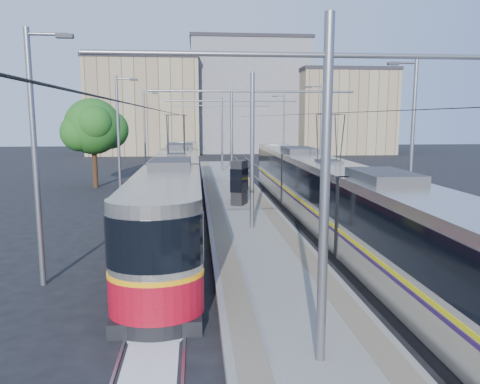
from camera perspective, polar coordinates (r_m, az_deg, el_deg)
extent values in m
plane|color=black|center=(14.25, 5.40, -12.97)|extent=(160.00, 160.00, 0.00)
cube|color=gray|center=(30.52, -0.57, -0.77)|extent=(4.00, 50.00, 0.30)
cube|color=gray|center=(30.41, -3.29, -0.53)|extent=(0.70, 50.00, 0.01)
cube|color=gray|center=(30.65, 2.13, -0.44)|extent=(0.70, 50.00, 0.01)
cube|color=gray|center=(30.49, -8.68, -1.14)|extent=(0.07, 70.00, 0.03)
cube|color=gray|center=(30.44, -5.98, -1.11)|extent=(0.07, 70.00, 0.03)
cube|color=gray|center=(30.92, 4.76, -0.93)|extent=(0.07, 70.00, 0.03)
cube|color=gray|center=(31.20, 7.36, -0.88)|extent=(0.07, 70.00, 0.03)
cube|color=silver|center=(11.35, -10.71, -19.09)|extent=(1.20, 5.00, 0.01)
cube|color=black|center=(26.54, -7.61, -2.22)|extent=(2.30, 30.43, 0.40)
cube|color=beige|center=(26.27, -7.68, 1.31)|extent=(2.40, 28.83, 2.90)
cube|color=black|center=(26.21, -7.71, 2.39)|extent=(2.43, 28.83, 1.30)
cube|color=orange|center=(26.33, -7.66, 0.45)|extent=(2.43, 28.83, 0.12)
cube|color=#A1091B|center=(26.40, -7.64, -0.63)|extent=(2.42, 28.83, 1.10)
cube|color=#2D2D30|center=(26.11, -7.76, 4.79)|extent=(1.68, 3.00, 0.30)
cube|color=black|center=(22.58, 10.54, -4.28)|extent=(2.30, 31.66, 0.40)
cube|color=beige|center=(22.26, 10.67, -0.14)|extent=(2.40, 30.06, 2.90)
cube|color=black|center=(22.19, 10.70, 1.14)|extent=(2.43, 30.06, 1.30)
cube|color=yellow|center=(22.33, 10.64, -1.15)|extent=(2.43, 30.06, 0.12)
cube|color=#281241|center=(22.36, 10.63, -1.53)|extent=(2.43, 30.06, 0.10)
cube|color=#2D2D30|center=(22.07, 10.79, 3.96)|extent=(1.68, 3.00, 0.30)
cylinder|color=slate|center=(9.45, 10.28, -0.40)|extent=(0.20, 0.20, 7.00)
cylinder|color=slate|center=(9.40, 10.76, 16.06)|extent=(9.20, 0.10, 0.10)
cylinder|color=slate|center=(21.18, 1.49, 4.87)|extent=(0.20, 0.20, 7.00)
cylinder|color=slate|center=(21.16, 1.52, 12.18)|extent=(9.20, 0.10, 0.10)
cylinder|color=slate|center=(33.11, -1.02, 6.35)|extent=(0.20, 0.20, 7.00)
cylinder|color=slate|center=(33.09, -1.03, 11.02)|extent=(9.20, 0.10, 0.10)
cylinder|color=slate|center=(45.07, -2.21, 7.04)|extent=(0.20, 0.20, 7.00)
cylinder|color=slate|center=(45.06, -2.23, 10.47)|extent=(9.20, 0.10, 0.10)
cylinder|color=black|center=(29.99, -7.54, 9.34)|extent=(0.02, 70.00, 0.02)
cylinder|color=black|center=(30.60, 6.24, 9.36)|extent=(0.02, 70.00, 0.02)
cylinder|color=slate|center=(15.82, -23.69, 3.45)|extent=(0.18, 0.18, 8.00)
cube|color=#2D2D30|center=(15.65, -20.59, 17.37)|extent=(0.50, 0.22, 0.12)
cylinder|color=slate|center=(31.39, -14.59, 6.28)|extent=(0.18, 0.18, 8.00)
cube|color=#2D2D30|center=(31.31, -12.83, 13.21)|extent=(0.50, 0.22, 0.12)
cylinder|color=slate|center=(47.25, -11.54, 7.20)|extent=(0.18, 0.18, 8.00)
cube|color=#2D2D30|center=(47.19, -10.33, 11.79)|extent=(0.50, 0.22, 0.12)
cylinder|color=slate|center=(23.29, 20.22, 5.18)|extent=(0.18, 0.18, 8.00)
cube|color=#2D2D30|center=(22.93, 18.18, 14.63)|extent=(0.50, 0.22, 0.12)
cylinder|color=slate|center=(38.34, 9.84, 6.87)|extent=(0.18, 0.18, 8.00)
cube|color=#2D2D30|center=(38.12, 8.36, 12.54)|extent=(0.50, 0.22, 0.12)
cylinder|color=slate|center=(53.93, 5.35, 7.53)|extent=(0.18, 0.18, 8.00)
cube|color=#2D2D30|center=(53.78, 4.24, 11.54)|extent=(0.50, 0.22, 0.12)
cube|color=black|center=(27.31, -0.09, 1.15)|extent=(1.09, 1.31, 2.60)
cube|color=black|center=(27.29, -0.09, 1.50)|extent=(1.15, 1.37, 1.35)
cylinder|color=#382314|center=(37.81, -17.25, 2.65)|extent=(0.39, 0.39, 2.84)
sphere|color=#184C15|center=(37.62, -17.49, 7.63)|extent=(4.26, 4.26, 4.26)
sphere|color=#184C15|center=(38.12, -15.67, 7.32)|extent=(3.02, 3.02, 3.02)
cube|color=gray|center=(73.37, -11.44, 9.97)|extent=(16.00, 12.00, 13.64)
cube|color=#262328|center=(73.85, -11.61, 15.46)|extent=(16.32, 12.24, 0.50)
cube|color=gray|center=(77.51, 0.92, 11.34)|extent=(18.00, 14.00, 17.04)
cube|color=#262328|center=(78.37, 0.94, 17.76)|extent=(18.36, 14.28, 0.50)
cube|color=gray|center=(74.47, 12.36, 9.35)|extent=(14.00, 10.00, 12.14)
cube|color=#262328|center=(74.80, 12.52, 14.19)|extent=(14.28, 10.20, 0.50)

